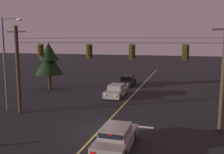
# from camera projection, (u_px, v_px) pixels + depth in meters

# --- Properties ---
(ground_plane) EXTENTS (180.00, 180.00, 0.00)m
(ground_plane) POSITION_uv_depth(u_px,v_px,m) (100.00, 130.00, 17.30)
(ground_plane) COLOR black
(lane_centre_stripe) EXTENTS (0.14, 60.00, 0.01)m
(lane_centre_stripe) POSITION_uv_depth(u_px,v_px,m) (126.00, 103.00, 24.95)
(lane_centre_stripe) COLOR #D1C64C
(lane_centre_stripe) RESTS_ON ground
(stop_bar_paint) EXTENTS (3.40, 0.36, 0.01)m
(stop_bar_paint) POSITION_uv_depth(u_px,v_px,m) (130.00, 126.00, 18.15)
(stop_bar_paint) COLOR silver
(stop_bar_paint) RESTS_ON ground
(signal_span_assembly) EXTENTS (18.04, 0.32, 7.51)m
(signal_span_assembly) POSITION_uv_depth(u_px,v_px,m) (108.00, 72.00, 18.67)
(signal_span_assembly) COLOR #38281C
(signal_span_assembly) RESTS_ON ground
(traffic_light_leftmost) EXTENTS (0.48, 0.41, 1.22)m
(traffic_light_leftmost) POSITION_uv_depth(u_px,v_px,m) (40.00, 51.00, 20.06)
(traffic_light_leftmost) COLOR black
(traffic_light_left_inner) EXTENTS (0.48, 0.41, 1.22)m
(traffic_light_left_inner) POSITION_uv_depth(u_px,v_px,m) (89.00, 51.00, 18.86)
(traffic_light_left_inner) COLOR black
(traffic_light_centre) EXTENTS (0.48, 0.41, 1.22)m
(traffic_light_centre) POSITION_uv_depth(u_px,v_px,m) (132.00, 52.00, 17.93)
(traffic_light_centre) COLOR black
(traffic_light_right_inner) EXTENTS (0.48, 0.41, 1.22)m
(traffic_light_right_inner) POSITION_uv_depth(u_px,v_px,m) (186.00, 53.00, 16.87)
(traffic_light_right_inner) COLOR black
(car_waiting_near_lane) EXTENTS (1.80, 4.33, 1.39)m
(car_waiting_near_lane) POSITION_uv_depth(u_px,v_px,m) (116.00, 138.00, 14.21)
(car_waiting_near_lane) COLOR gray
(car_waiting_near_lane) RESTS_ON ground
(car_oncoming_lead) EXTENTS (1.80, 4.42, 1.39)m
(car_oncoming_lead) POSITION_uv_depth(u_px,v_px,m) (116.00, 91.00, 27.57)
(car_oncoming_lead) COLOR gray
(car_oncoming_lead) RESTS_ON ground
(car_oncoming_trailing) EXTENTS (1.80, 4.42, 1.39)m
(car_oncoming_trailing) POSITION_uv_depth(u_px,v_px,m) (127.00, 81.00, 34.40)
(car_oncoming_trailing) COLOR black
(car_oncoming_trailing) RESTS_ON ground
(street_lamp_corner) EXTENTS (2.11, 0.30, 8.24)m
(street_lamp_corner) POSITION_uv_depth(u_px,v_px,m) (7.00, 56.00, 21.21)
(street_lamp_corner) COLOR #4C4F54
(street_lamp_corner) RESTS_ON ground
(tree_verge_near) EXTENTS (3.57, 3.57, 6.08)m
(tree_verge_near) POSITION_uv_depth(u_px,v_px,m) (49.00, 60.00, 31.13)
(tree_verge_near) COLOR #332316
(tree_verge_near) RESTS_ON ground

